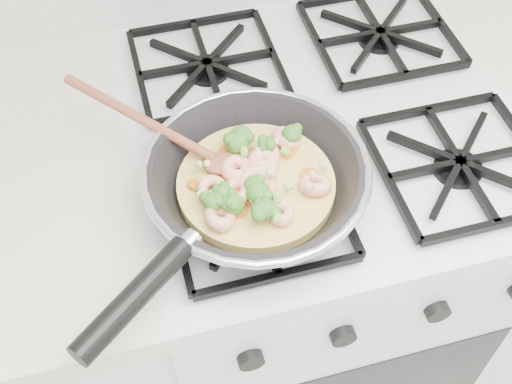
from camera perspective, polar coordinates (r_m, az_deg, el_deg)
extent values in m
cube|color=silver|center=(1.37, 4.42, -6.90)|extent=(0.60, 0.60, 0.90)
cube|color=black|center=(1.01, 6.02, 6.85)|extent=(0.56, 0.56, 0.02)
torus|color=silver|center=(0.84, 0.00, 2.01)|extent=(0.30, 0.30, 0.01)
cylinder|color=black|center=(0.75, -10.64, -9.10)|extent=(0.16, 0.13, 0.03)
cylinder|color=#DFC260|center=(0.87, 0.00, 0.58)|extent=(0.21, 0.21, 0.02)
ellipsoid|color=brown|center=(0.87, -2.93, 2.54)|extent=(0.06, 0.06, 0.01)
cylinder|color=brown|center=(0.90, -10.12, 6.37)|extent=(0.18, 0.17, 0.06)
torus|color=#F2B08F|center=(0.83, 0.76, -1.05)|extent=(0.05, 0.05, 0.02)
torus|color=#F2B08F|center=(0.87, 0.57, 2.51)|extent=(0.05, 0.05, 0.02)
torus|color=#F2B08F|center=(0.86, 0.56, 1.65)|extent=(0.06, 0.06, 0.02)
torus|color=#F2B08F|center=(0.90, 2.67, 4.72)|extent=(0.06, 0.06, 0.03)
torus|color=#F2B08F|center=(0.84, -1.79, -0.03)|extent=(0.06, 0.06, 0.03)
torus|color=#F2B08F|center=(0.81, -3.16, -2.13)|extent=(0.06, 0.05, 0.03)
torus|color=#F2B08F|center=(0.86, -1.73, 2.05)|extent=(0.07, 0.07, 0.03)
torus|color=#F2B08F|center=(0.82, 2.14, -1.75)|extent=(0.04, 0.04, 0.02)
torus|color=#F2B08F|center=(0.85, -0.08, 1.15)|extent=(0.06, 0.06, 0.03)
torus|color=#F2B08F|center=(0.86, 0.36, 1.59)|extent=(0.05, 0.04, 0.02)
torus|color=#F2B08F|center=(0.84, 0.29, 0.45)|extent=(0.07, 0.07, 0.03)
torus|color=#F2B08F|center=(0.88, 0.81, 3.13)|extent=(0.06, 0.06, 0.03)
torus|color=#F2B08F|center=(0.85, 5.17, 0.63)|extent=(0.06, 0.06, 0.03)
torus|color=#F2B08F|center=(0.84, -3.71, 0.11)|extent=(0.06, 0.06, 0.02)
ellipsoid|color=#417C28|center=(0.82, -3.74, -0.83)|extent=(0.03, 0.03, 0.03)
ellipsoid|color=#417C28|center=(0.82, -2.83, -0.16)|extent=(0.03, 0.03, 0.03)
ellipsoid|color=#417C28|center=(0.89, 3.13, 5.03)|extent=(0.04, 0.04, 0.03)
ellipsoid|color=#417C28|center=(0.81, -1.91, -1.10)|extent=(0.04, 0.04, 0.03)
ellipsoid|color=#417C28|center=(0.88, -1.66, 4.28)|extent=(0.04, 0.04, 0.03)
ellipsoid|color=#417C28|center=(0.81, 0.78, -1.53)|extent=(0.04, 0.04, 0.03)
ellipsoid|color=#417C28|center=(0.89, -1.28, 4.89)|extent=(0.04, 0.04, 0.03)
ellipsoid|color=#417C28|center=(0.82, 0.14, -0.10)|extent=(0.04, 0.04, 0.03)
ellipsoid|color=#417C28|center=(0.88, 0.90, 4.09)|extent=(0.03, 0.03, 0.03)
ellipsoid|color=#417C28|center=(0.83, -0.19, 0.56)|extent=(0.03, 0.03, 0.03)
cylinder|color=orange|center=(0.89, 2.76, 3.53)|extent=(0.03, 0.03, 0.00)
cylinder|color=orange|center=(0.89, -0.35, 3.40)|extent=(0.03, 0.03, 0.01)
cylinder|color=orange|center=(0.85, -1.91, 0.11)|extent=(0.03, 0.03, 0.01)
cylinder|color=orange|center=(0.86, 0.80, 1.37)|extent=(0.04, 0.04, 0.01)
cylinder|color=orange|center=(0.89, -2.44, 3.38)|extent=(0.03, 0.03, 0.01)
cylinder|color=orange|center=(0.83, -1.99, -1.15)|extent=(0.03, 0.03, 0.01)
cylinder|color=orange|center=(0.91, -2.01, 4.66)|extent=(0.04, 0.04, 0.01)
cylinder|color=orange|center=(0.83, -1.53, -1.55)|extent=(0.03, 0.03, 0.01)
cylinder|color=orange|center=(0.87, 0.12, 1.93)|extent=(0.03, 0.03, 0.01)
cylinder|color=orange|center=(0.88, -3.83, 2.66)|extent=(0.04, 0.04, 0.01)
cylinder|color=orange|center=(0.86, -5.20, 0.64)|extent=(0.03, 0.03, 0.01)
cylinder|color=orange|center=(0.88, -3.28, 2.58)|extent=(0.03, 0.03, 0.00)
cylinder|color=orange|center=(0.88, -0.92, 2.79)|extent=(0.03, 0.03, 0.01)
cylinder|color=orange|center=(0.84, -0.58, -0.43)|extent=(0.04, 0.04, 0.01)
cylinder|color=orange|center=(0.87, 4.57, 1.57)|extent=(0.03, 0.03, 0.01)
cylinder|color=orange|center=(0.83, -3.37, -1.24)|extent=(0.04, 0.04, 0.01)
cylinder|color=#7ACC51|center=(0.85, -5.05, 2.33)|extent=(0.01, 0.01, 0.01)
cylinder|color=#B6CA8E|center=(0.80, -3.47, -2.39)|extent=(0.01, 0.01, 0.01)
cylinder|color=#B6CA8E|center=(0.85, 5.02, 1.43)|extent=(0.01, 0.01, 0.01)
cylinder|color=#B6CA8E|center=(0.83, -3.98, -0.27)|extent=(0.01, 0.01, 0.01)
cylinder|color=#B6CA8E|center=(0.84, 1.29, 1.61)|extent=(0.01, 0.01, 0.01)
cylinder|color=#7ACC51|center=(0.82, -0.17, -0.58)|extent=(0.01, 0.01, 0.01)
cylinder|color=#B6CA8E|center=(0.87, 0.37, 3.85)|extent=(0.01, 0.01, 0.01)
cylinder|color=#7ACC51|center=(0.83, 2.85, 0.45)|extent=(0.01, 0.01, 0.01)
cylinder|color=#B6CA8E|center=(0.81, 0.54, -0.17)|extent=(0.01, 0.01, 0.01)
cylinder|color=#B6CA8E|center=(0.89, 1.76, 4.43)|extent=(0.01, 0.01, 0.01)
cylinder|color=#7ACC51|center=(0.87, 1.04, 3.30)|extent=(0.01, 0.01, 0.01)
cylinder|color=#7ACC51|center=(0.81, 1.87, -0.47)|extent=(0.01, 0.01, 0.01)
cylinder|color=#7ACC51|center=(0.80, 1.77, -2.15)|extent=(0.01, 0.01, 0.01)
cylinder|color=#B6CA8E|center=(0.85, 5.87, 2.21)|extent=(0.01, 0.01, 0.01)
cylinder|color=#7ACC51|center=(0.86, -1.03, 3.53)|extent=(0.01, 0.01, 0.01)
cylinder|color=#B6CA8E|center=(0.83, 4.69, 0.38)|extent=(0.01, 0.01, 0.01)
cylinder|color=#7ACC51|center=(0.87, 2.60, 3.58)|extent=(0.01, 0.01, 0.01)
cylinder|color=#7ACC51|center=(0.88, -1.29, 4.00)|extent=(0.01, 0.01, 0.01)
cylinder|color=#B6CA8E|center=(0.85, -0.04, 1.64)|extent=(0.01, 0.01, 0.01)
cylinder|color=#7ACC51|center=(0.83, -4.74, -0.20)|extent=(0.01, 0.01, 0.01)
cylinder|color=#B6CA8E|center=(0.86, -4.29, 2.47)|extent=(0.01, 0.01, 0.01)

